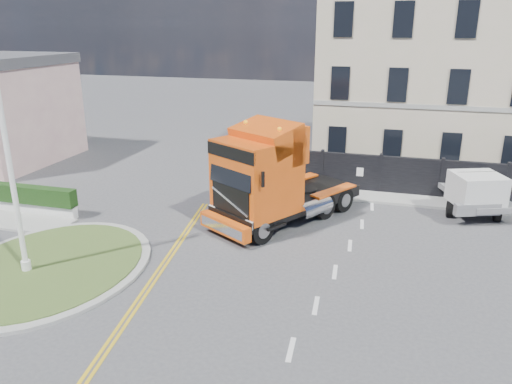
% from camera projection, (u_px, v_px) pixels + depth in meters
% --- Properties ---
extents(ground, '(120.00, 120.00, 0.00)m').
position_uv_depth(ground, '(258.00, 257.00, 18.90)').
color(ground, '#424244').
rests_on(ground, ground).
extents(traffic_island, '(6.80, 6.80, 0.17)m').
position_uv_depth(traffic_island, '(49.00, 267.00, 17.95)').
color(traffic_island, '#979791').
rests_on(traffic_island, ground).
extents(hedge_wall, '(8.00, 0.55, 1.35)m').
position_uv_depth(hedge_wall, '(1.00, 196.00, 23.40)').
color(hedge_wall, silver).
rests_on(hedge_wall, ground).
extents(hoarding_fence, '(18.80, 0.25, 2.00)m').
position_uv_depth(hoarding_fence, '(432.00, 179.00, 25.08)').
color(hoarding_fence, black).
rests_on(hoarding_fence, ground).
extents(georgian_building, '(12.30, 10.30, 12.80)m').
position_uv_depth(georgian_building, '(425.00, 69.00, 30.52)').
color(georgian_building, beige).
rests_on(georgian_building, ground).
extents(pavement_far, '(20.00, 1.60, 0.12)m').
position_uv_depth(pavement_far, '(419.00, 201.00, 24.70)').
color(pavement_far, '#979791').
rests_on(pavement_far, ground).
extents(truck, '(6.19, 7.77, 4.45)m').
position_uv_depth(truck, '(269.00, 181.00, 21.34)').
color(truck, black).
rests_on(truck, ground).
extents(flatbed_pickup, '(3.68, 5.54, 2.11)m').
position_uv_depth(flatbed_pickup, '(474.00, 191.00, 22.79)').
color(flatbed_pickup, slate).
rests_on(flatbed_pickup, ground).
extents(lamppost_island, '(0.25, 0.51, 8.20)m').
position_uv_depth(lamppost_island, '(8.00, 157.00, 16.29)').
color(lamppost_island, white).
rests_on(lamppost_island, ground).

